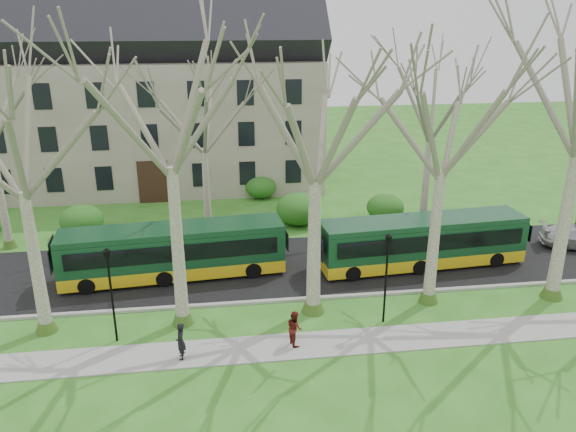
{
  "coord_description": "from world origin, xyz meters",
  "views": [
    {
      "loc": [
        -1.4,
        -22.93,
        13.58
      ],
      "look_at": [
        2.08,
        3.0,
        3.96
      ],
      "focal_mm": 35.0,
      "sensor_mm": 36.0,
      "label": 1
    }
  ],
  "objects_px": {
    "bus_lead": "(174,251)",
    "pedestrian_a": "(181,341)",
    "pedestrian_b": "(295,328)",
    "bus_follow": "(422,241)"
  },
  "relations": [
    {
      "from": "bus_lead",
      "to": "pedestrian_b",
      "type": "xyz_separation_m",
      "value": [
        5.44,
        -7.36,
        -0.68
      ]
    },
    {
      "from": "bus_lead",
      "to": "pedestrian_a",
      "type": "relative_size",
      "value": 7.23
    },
    {
      "from": "bus_follow",
      "to": "bus_lead",
      "type": "bearing_deg",
      "value": 173.9
    },
    {
      "from": "bus_lead",
      "to": "bus_follow",
      "type": "relative_size",
      "value": 1.02
    },
    {
      "from": "bus_lead",
      "to": "bus_follow",
      "type": "bearing_deg",
      "value": -6.54
    },
    {
      "from": "pedestrian_a",
      "to": "pedestrian_b",
      "type": "relative_size",
      "value": 1.03
    },
    {
      "from": "bus_lead",
      "to": "pedestrian_b",
      "type": "relative_size",
      "value": 7.46
    },
    {
      "from": "bus_lead",
      "to": "bus_follow",
      "type": "height_order",
      "value": "bus_lead"
    },
    {
      "from": "bus_follow",
      "to": "pedestrian_b",
      "type": "bearing_deg",
      "value": -144.06
    },
    {
      "from": "bus_follow",
      "to": "pedestrian_b",
      "type": "distance_m",
      "value": 10.75
    }
  ]
}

